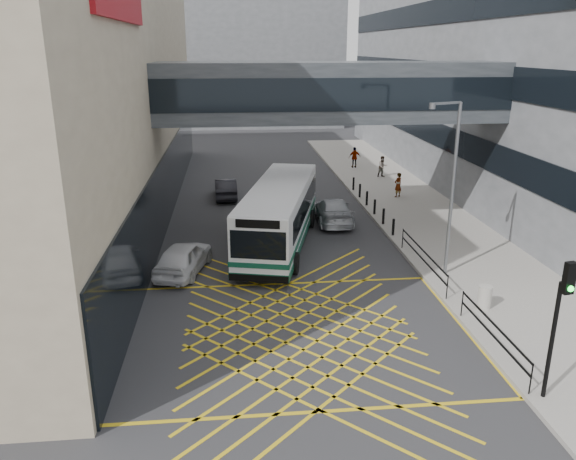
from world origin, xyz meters
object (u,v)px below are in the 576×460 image
object	(u,v)px
car_silver	(333,210)
traffic_light	(560,311)
pedestrian_a	(398,185)
pedestrian_c	(355,157)
car_dark	(226,188)
street_lamp	(450,180)
litter_bin	(485,297)
car_white	(183,257)
bus	(280,213)
pedestrian_b	(383,167)

from	to	relation	value
car_silver	traffic_light	bearing A→B (deg)	101.94
pedestrian_a	pedestrian_c	size ratio (longest dim) A/B	0.96
car_dark	street_lamp	bearing A→B (deg)	120.50
litter_bin	car_white	bearing A→B (deg)	156.42
car_dark	pedestrian_a	distance (m)	11.56
car_silver	street_lamp	size ratio (longest dim) A/B	0.64
car_dark	pedestrian_a	bearing A→B (deg)	170.09
car_silver	traffic_light	size ratio (longest dim) A/B	1.14
car_dark	litter_bin	xyz separation A→B (m)	(9.95, -18.28, -0.05)
bus	car_white	xyz separation A→B (m)	(-4.64, -3.31, -0.96)
car_silver	bus	bearing A→B (deg)	48.51
car_dark	pedestrian_b	distance (m)	12.83
car_white	bus	bearing A→B (deg)	-129.85
car_silver	pedestrian_c	world-z (taller)	pedestrian_c
pedestrian_a	pedestrian_c	bearing A→B (deg)	-115.98
pedestrian_b	car_dark	bearing A→B (deg)	-174.73
car_silver	pedestrian_b	bearing A→B (deg)	-115.64
street_lamp	litter_bin	xyz separation A→B (m)	(0.37, -3.46, -3.82)
street_lamp	pedestrian_c	world-z (taller)	street_lamp
street_lamp	litter_bin	size ratio (longest dim) A/B	8.40
car_silver	pedestrian_a	xyz separation A→B (m)	(5.23, 4.77, 0.23)
traffic_light	car_silver	bearing A→B (deg)	88.67
pedestrian_a	car_dark	bearing A→B (deg)	-38.40
bus	traffic_light	xyz separation A→B (m)	(6.38, -14.29, 1.21)
car_white	pedestrian_c	size ratio (longest dim) A/B	2.71
car_silver	pedestrian_c	bearing A→B (deg)	-104.33
pedestrian_c	street_lamp	bearing A→B (deg)	84.06
car_dark	litter_bin	distance (m)	20.81
car_white	car_silver	size ratio (longest dim) A/B	0.96
bus	litter_bin	bearing A→B (deg)	-35.76
street_lamp	pedestrian_c	size ratio (longest dim) A/B	4.41
bus	car_white	size ratio (longest dim) A/B	2.51
street_lamp	pedestrian_c	xyz separation A→B (m)	(1.05, 23.05, -3.41)
traffic_light	pedestrian_b	xyz separation A→B (m)	(2.83, 28.63, -1.94)
car_silver	street_lamp	distance (m)	9.89
car_white	traffic_light	world-z (taller)	traffic_light
litter_bin	car_dark	bearing A→B (deg)	118.57
bus	pedestrian_c	distance (m)	19.68
traffic_light	pedestrian_c	bearing A→B (deg)	76.72
bus	pedestrian_a	distance (m)	12.02
car_dark	street_lamp	distance (m)	18.05
pedestrian_c	pedestrian_b	bearing A→B (deg)	107.08
car_white	pedestrian_b	xyz separation A→B (m)	(13.85, 17.64, 0.23)
traffic_light	litter_bin	bearing A→B (deg)	71.75
pedestrian_b	traffic_light	bearing A→B (deg)	-110.95
traffic_light	litter_bin	size ratio (longest dim) A/B	4.74
car_silver	pedestrian_b	xyz separation A→B (m)	(5.78, 10.79, 0.22)
car_white	street_lamp	size ratio (longest dim) A/B	0.62
car_white	street_lamp	world-z (taller)	street_lamp
car_dark	litter_bin	bearing A→B (deg)	116.20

